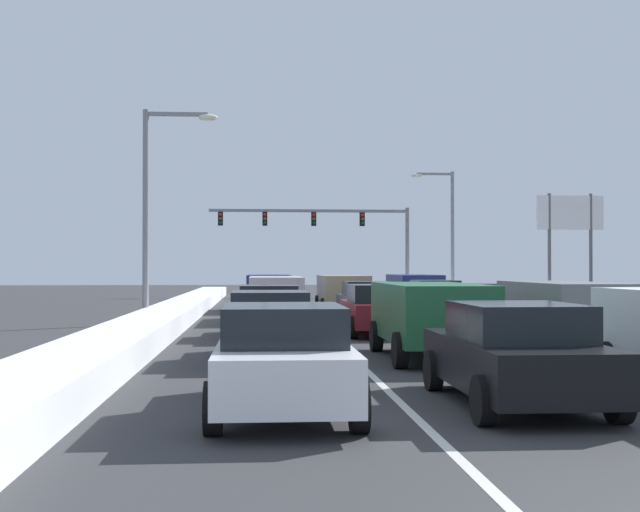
% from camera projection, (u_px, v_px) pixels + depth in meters
% --- Properties ---
extents(ground_plane, '(136.71, 136.71, 0.00)m').
position_uv_depth(ground_plane, '(379.00, 331.00, 26.41)').
color(ground_plane, '#333335').
extents(lane_stripe_between_right_lane_and_center_lane, '(0.14, 57.84, 0.01)m').
position_uv_depth(lane_stripe_between_right_lane_and_center_lane, '(403.00, 320.00, 31.78)').
color(lane_stripe_between_right_lane_and_center_lane, silver).
rests_on(lane_stripe_between_right_lane_and_center_lane, ground).
extents(lane_stripe_between_center_lane_and_left_lane, '(0.14, 57.84, 0.01)m').
position_uv_depth(lane_stripe_between_center_lane_and_left_lane, '(315.00, 321.00, 31.53)').
color(lane_stripe_between_center_lane_and_left_lane, silver).
rests_on(lane_stripe_between_center_lane_and_left_lane, ground).
extents(snow_bank_right_shoulder, '(1.81, 57.84, 0.78)m').
position_uv_depth(snow_bank_right_shoulder, '(539.00, 310.00, 32.17)').
color(snow_bank_right_shoulder, white).
rests_on(snow_bank_right_shoulder, ground).
extents(snow_bank_left_shoulder, '(1.68, 57.84, 0.60)m').
position_uv_depth(snow_bank_left_shoulder, '(174.00, 313.00, 31.14)').
color(snow_bank_left_shoulder, white).
rests_on(snow_bank_left_shoulder, ground).
extents(suv_gray_right_lane_second, '(2.16, 4.90, 1.67)m').
position_uv_depth(suv_gray_right_lane_second, '(565.00, 309.00, 20.34)').
color(suv_gray_right_lane_second, slate).
rests_on(suv_gray_right_lane_second, ground).
extents(sedan_red_right_lane_third, '(2.00, 4.50, 1.51)m').
position_uv_depth(sedan_red_right_lane_third, '(483.00, 307.00, 26.66)').
color(sedan_red_right_lane_third, maroon).
rests_on(sedan_red_right_lane_third, ground).
extents(sedan_silver_right_lane_fourth, '(2.00, 4.50, 1.51)m').
position_uv_depth(sedan_silver_right_lane_fourth, '(434.00, 299.00, 33.43)').
color(sedan_silver_right_lane_fourth, '#B7BABF').
rests_on(sedan_silver_right_lane_fourth, ground).
extents(suv_navy_right_lane_fifth, '(2.16, 4.90, 1.67)m').
position_uv_depth(suv_navy_right_lane_fifth, '(414.00, 288.00, 39.47)').
color(suv_navy_right_lane_fifth, navy).
rests_on(suv_navy_right_lane_fifth, ground).
extents(sedan_black_center_lane_nearest, '(2.00, 4.50, 1.51)m').
position_uv_depth(sedan_black_center_lane_nearest, '(515.00, 354.00, 12.24)').
color(sedan_black_center_lane_nearest, black).
rests_on(sedan_black_center_lane_nearest, ground).
extents(suv_green_center_lane_second, '(2.16, 4.90, 1.67)m').
position_uv_depth(suv_green_center_lane_second, '(430.00, 313.00, 18.45)').
color(suv_green_center_lane_second, '#1E5633').
rests_on(suv_green_center_lane_second, ground).
extents(sedan_maroon_center_lane_third, '(2.00, 4.50, 1.51)m').
position_uv_depth(sedan_maroon_center_lane_third, '(377.00, 309.00, 25.10)').
color(sedan_maroon_center_lane_third, maroon).
rests_on(sedan_maroon_center_lane_third, ground).
extents(sedan_charcoal_center_lane_fourth, '(2.00, 4.50, 1.51)m').
position_uv_depth(sedan_charcoal_center_lane_fourth, '(366.00, 301.00, 30.71)').
color(sedan_charcoal_center_lane_fourth, '#38383D').
rests_on(sedan_charcoal_center_lane_fourth, ground).
extents(suv_tan_center_lane_fifth, '(2.16, 4.90, 1.67)m').
position_uv_depth(suv_tan_center_lane_fifth, '(343.00, 290.00, 36.53)').
color(suv_tan_center_lane_fifth, '#937F60').
rests_on(suv_tan_center_lane_fifth, ground).
extents(sedan_white_left_lane_nearest, '(2.00, 4.50, 1.51)m').
position_uv_depth(sedan_white_left_lane_nearest, '(283.00, 358.00, 11.64)').
color(sedan_white_left_lane_nearest, silver).
rests_on(sedan_white_left_lane_nearest, ground).
extents(sedan_gray_left_lane_second, '(2.00, 4.50, 1.51)m').
position_uv_depth(sedan_gray_left_lane_second, '(270.00, 325.00, 18.28)').
color(sedan_gray_left_lane_second, slate).
rests_on(sedan_gray_left_lane_second, ground).
extents(sedan_red_left_lane_third, '(2.00, 4.50, 1.51)m').
position_uv_depth(sedan_red_left_lane_third, '(269.00, 311.00, 24.33)').
color(sedan_red_left_lane_third, maroon).
rests_on(sedan_red_left_lane_third, ground).
extents(suv_silver_left_lane_fourth, '(2.16, 4.90, 1.67)m').
position_uv_depth(suv_silver_left_lane_fourth, '(276.00, 294.00, 31.39)').
color(suv_silver_left_lane_fourth, '#B7BABF').
rests_on(suv_silver_left_lane_fourth, ground).
extents(suv_navy_left_lane_fifth, '(2.16, 4.90, 1.67)m').
position_uv_depth(suv_navy_left_lane_fifth, '(268.00, 289.00, 38.53)').
color(suv_navy_left_lane_fifth, navy).
rests_on(suv_navy_left_lane_fifth, ground).
extents(traffic_light_gantry, '(14.00, 0.47, 6.20)m').
position_uv_depth(traffic_light_gantry, '(332.00, 226.00, 58.01)').
color(traffic_light_gantry, slate).
rests_on(traffic_light_gantry, ground).
extents(street_lamp_right_mid, '(2.66, 0.36, 7.85)m').
position_uv_depth(street_lamp_right_mid, '(447.00, 223.00, 50.62)').
color(street_lamp_right_mid, gray).
rests_on(street_lamp_right_mid, ground).
extents(street_lamp_left_mid, '(2.66, 0.36, 7.66)m').
position_uv_depth(street_lamp_left_mid, '(157.00, 195.00, 29.67)').
color(street_lamp_left_mid, gray).
rests_on(street_lamp_left_mid, ground).
extents(roadside_sign_right, '(3.20, 0.16, 5.50)m').
position_uv_depth(roadside_sign_right, '(570.00, 225.00, 39.13)').
color(roadside_sign_right, '#59595B').
rests_on(roadside_sign_right, ground).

